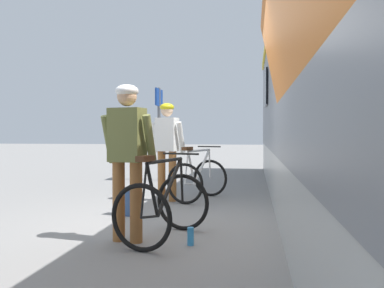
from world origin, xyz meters
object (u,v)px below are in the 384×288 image
at_px(bicycle_far_black, 164,205).
at_px(water_bottle_near_the_bikes, 191,236).
at_px(backpack_on_platform, 127,202).
at_px(platform_sign_post, 159,118).
at_px(bicycle_near_white, 198,178).
at_px(water_bottle_by_the_backpack, 126,206).
at_px(cyclist_far_in_olive, 127,148).
at_px(cyclist_near_in_white, 167,143).

relative_size(bicycle_far_black, water_bottle_near_the_bikes, 6.20).
distance_m(backpack_on_platform, platform_sign_post, 4.70).
xyz_separation_m(bicycle_near_white, water_bottle_by_the_backpack, (-0.92, -1.36, -0.29)).
bearing_deg(bicycle_far_black, cyclist_far_in_olive, -163.47).
bearing_deg(cyclist_far_in_olive, bicycle_far_black, 16.53).
distance_m(cyclist_near_in_white, bicycle_near_white, 0.86).
height_order(bicycle_far_black, water_bottle_near_the_bikes, bicycle_far_black).
distance_m(cyclist_far_in_olive, platform_sign_post, 5.99).
distance_m(bicycle_far_black, backpack_on_platform, 1.58).
height_order(cyclist_far_in_olive, water_bottle_by_the_backpack, cyclist_far_in_olive).
height_order(bicycle_near_white, platform_sign_post, platform_sign_post).
distance_m(backpack_on_platform, water_bottle_by_the_backpack, 0.19).
height_order(cyclist_far_in_olive, bicycle_far_black, cyclist_far_in_olive).
height_order(bicycle_near_white, backpack_on_platform, bicycle_near_white).
xyz_separation_m(cyclist_far_in_olive, water_bottle_by_the_backpack, (-0.52, 1.57, -0.95)).
bearing_deg(water_bottle_near_the_bikes, water_bottle_by_the_backpack, 127.62).
xyz_separation_m(backpack_on_platform, water_bottle_near_the_bikes, (1.20, -1.47, -0.10)).
bearing_deg(cyclist_near_in_white, platform_sign_post, 105.96).
relative_size(cyclist_far_in_olive, water_bottle_near_the_bikes, 8.99).
relative_size(cyclist_near_in_white, water_bottle_near_the_bikes, 8.99).
xyz_separation_m(cyclist_far_in_olive, backpack_on_platform, (-0.47, 1.42, -0.85)).
xyz_separation_m(bicycle_far_black, water_bottle_near_the_bikes, (0.34, -0.16, -0.30)).
bearing_deg(water_bottle_near_the_bikes, backpack_on_platform, 129.19).
bearing_deg(cyclist_far_in_olive, water_bottle_near_the_bikes, -3.75).
relative_size(cyclist_far_in_olive, bicycle_near_white, 1.42).
bearing_deg(cyclist_near_in_white, bicycle_near_white, 17.50).
xyz_separation_m(cyclist_near_in_white, water_bottle_near_the_bikes, (0.87, -2.81, -0.96)).
height_order(cyclist_near_in_white, backpack_on_platform, cyclist_near_in_white).
height_order(cyclist_near_in_white, bicycle_far_black, cyclist_near_in_white).
bearing_deg(platform_sign_post, backpack_on_platform, -82.81).
bearing_deg(backpack_on_platform, bicycle_near_white, 77.75).
distance_m(backpack_on_platform, water_bottle_near_the_bikes, 1.90).
bearing_deg(cyclist_near_in_white, water_bottle_near_the_bikes, -72.79).
xyz_separation_m(cyclist_far_in_olive, platform_sign_post, (-1.03, 5.87, 0.57)).
bearing_deg(cyclist_far_in_olive, platform_sign_post, 99.98).
relative_size(bicycle_far_black, platform_sign_post, 0.51).
height_order(bicycle_far_black, backpack_on_platform, bicycle_far_black).
xyz_separation_m(cyclist_far_in_olive, bicycle_near_white, (0.40, 2.93, -0.65)).
bearing_deg(platform_sign_post, water_bottle_by_the_backpack, -83.24).
xyz_separation_m(cyclist_far_in_olive, water_bottle_near_the_bikes, (0.73, -0.05, -0.96)).
height_order(bicycle_near_white, water_bottle_by_the_backpack, bicycle_near_white).
bearing_deg(bicycle_far_black, platform_sign_post, 103.88).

